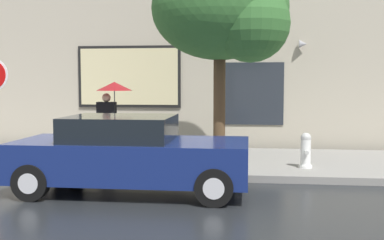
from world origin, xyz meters
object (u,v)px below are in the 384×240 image
parked_car (130,155)px  street_tree (226,12)px  pedestrian_with_umbrella (112,98)px  fire_hydrant (306,151)px

parked_car → street_tree: size_ratio=0.91×
pedestrian_with_umbrella → street_tree: (2.92, -0.93, 1.97)m
fire_hydrant → street_tree: 3.54m
street_tree → parked_car: bearing=-126.1°
fire_hydrant → pedestrian_with_umbrella: (-4.70, 1.09, 1.09)m
parked_car → fire_hydrant: bearing=31.4°
pedestrian_with_umbrella → parked_car: bearing=-68.0°
fire_hydrant → pedestrian_with_umbrella: pedestrian_with_umbrella is taller
fire_hydrant → street_tree: bearing=174.8°
parked_car → pedestrian_with_umbrella: size_ratio=2.25×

